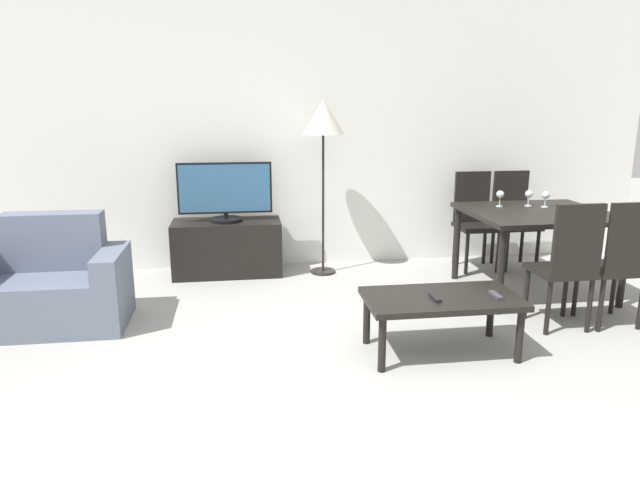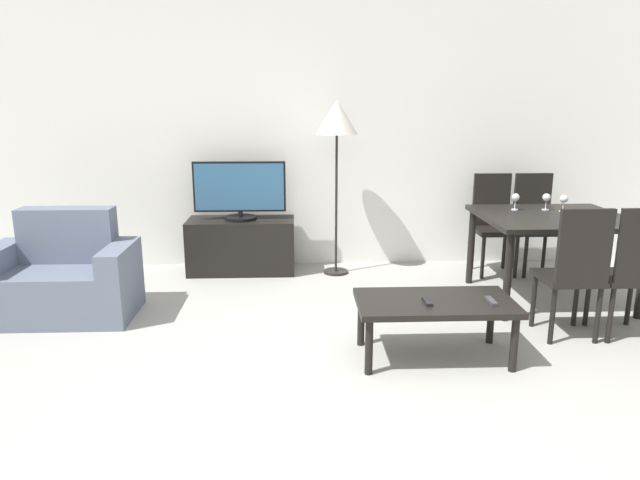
% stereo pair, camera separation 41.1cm
% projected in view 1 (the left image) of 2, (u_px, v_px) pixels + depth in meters
% --- Properties ---
extents(ground_plane, '(18.00, 18.00, 0.00)m').
position_uv_depth(ground_plane, '(359.00, 444.00, 2.84)').
color(ground_plane, '#9E9E99').
extents(wall_back, '(7.50, 0.06, 2.70)m').
position_uv_depth(wall_back, '(293.00, 133.00, 5.70)').
color(wall_back, white).
rests_on(wall_back, ground_plane).
extents(armchair, '(1.11, 0.65, 0.83)m').
position_uv_depth(armchair, '(51.00, 287.00, 4.29)').
color(armchair, slate).
rests_on(armchair, ground_plane).
extents(tv_stand, '(1.04, 0.46, 0.53)m').
position_uv_depth(tv_stand, '(227.00, 248.00, 5.58)').
color(tv_stand, black).
rests_on(tv_stand, ground_plane).
extents(tv, '(0.89, 0.31, 0.57)m').
position_uv_depth(tv, '(225.00, 192.00, 5.45)').
color(tv, black).
rests_on(tv, tv_stand).
extents(coffee_table, '(1.02, 0.55, 0.40)m').
position_uv_depth(coffee_table, '(442.00, 303.00, 3.80)').
color(coffee_table, black).
rests_on(coffee_table, ground_plane).
extents(dining_table, '(1.18, 1.06, 0.74)m').
position_uv_depth(dining_table, '(537.00, 220.00, 4.96)').
color(dining_table, black).
rests_on(dining_table, ground_plane).
extents(dining_chair_near, '(0.40, 0.40, 0.97)m').
position_uv_depth(dining_chair_near, '(568.00, 261.00, 4.14)').
color(dining_chair_near, black).
rests_on(dining_chair_near, ground_plane).
extents(dining_chair_far, '(0.40, 0.40, 0.97)m').
position_uv_depth(dining_chair_far, '(513.00, 215.00, 5.83)').
color(dining_chair_far, black).
rests_on(dining_chair_far, ground_plane).
extents(dining_chair_near_right, '(0.40, 0.40, 0.97)m').
position_uv_depth(dining_chair_near_right, '(620.00, 259.00, 4.20)').
color(dining_chair_near_right, black).
rests_on(dining_chair_near_right, ground_plane).
extents(dining_chair_far_left, '(0.40, 0.40, 0.97)m').
position_uv_depth(dining_chair_far_left, '(475.00, 216.00, 5.77)').
color(dining_chair_far_left, black).
rests_on(dining_chair_far_left, ground_plane).
extents(floor_lamp, '(0.40, 0.40, 1.68)m').
position_uv_depth(floor_lamp, '(323.00, 123.00, 5.33)').
color(floor_lamp, black).
rests_on(floor_lamp, ground_plane).
extents(remote_primary, '(0.04, 0.15, 0.02)m').
position_uv_depth(remote_primary, '(435.00, 298.00, 3.72)').
color(remote_primary, black).
rests_on(remote_primary, coffee_table).
extents(remote_secondary, '(0.04, 0.15, 0.02)m').
position_uv_depth(remote_secondary, '(496.00, 295.00, 3.77)').
color(remote_secondary, '#38383D').
rests_on(remote_secondary, coffee_table).
extents(wine_glass_left, '(0.07, 0.07, 0.15)m').
position_uv_depth(wine_glass_left, '(500.00, 195.00, 5.12)').
color(wine_glass_left, silver).
rests_on(wine_glass_left, dining_table).
extents(wine_glass_center, '(0.07, 0.07, 0.15)m').
position_uv_depth(wine_glass_center, '(529.00, 195.00, 5.14)').
color(wine_glass_center, silver).
rests_on(wine_glass_center, dining_table).
extents(wine_glass_right, '(0.07, 0.07, 0.15)m').
position_uv_depth(wine_glass_right, '(546.00, 196.00, 5.08)').
color(wine_glass_right, silver).
rests_on(wine_glass_right, dining_table).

